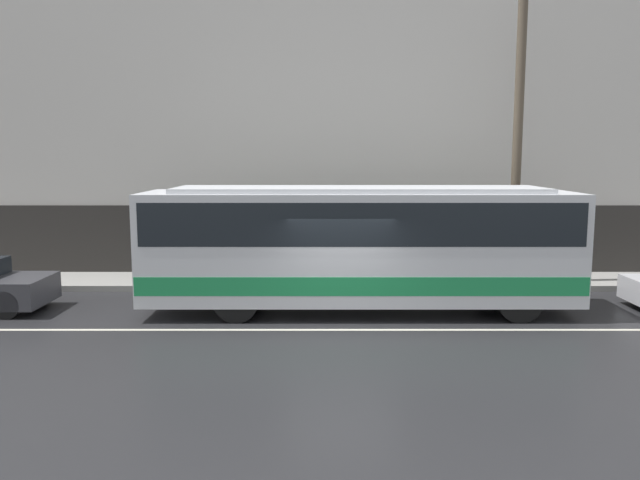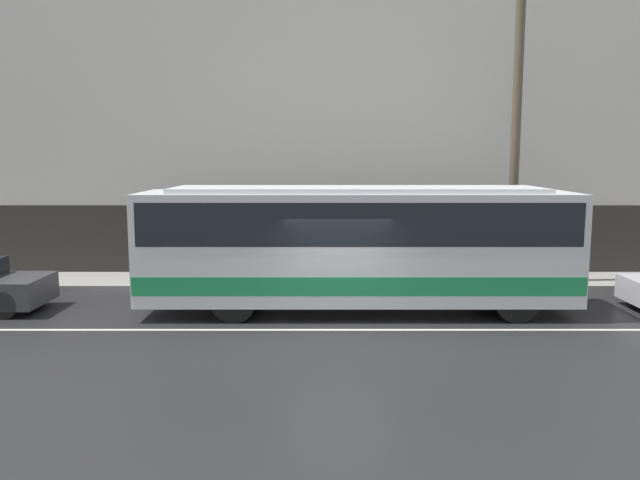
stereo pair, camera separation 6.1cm
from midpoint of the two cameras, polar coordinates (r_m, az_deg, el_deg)
ground_plane at (r=14.37m, az=1.88°, el=-8.22°), size 60.00×60.00×0.00m
sidewalk at (r=19.33m, az=1.40°, el=-3.79°), size 60.00×2.25×0.18m
building_facade at (r=20.22m, az=1.36°, el=9.41°), size 60.00×0.35×9.42m
lane_stripe at (r=14.37m, az=1.88°, el=-8.21°), size 54.00×0.14×0.01m
transit_bus at (r=15.76m, az=3.54°, el=-0.18°), size 10.76×2.53×3.17m
utility_pole_near at (r=19.39m, az=17.57°, el=8.42°), size 0.28×0.28×8.25m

